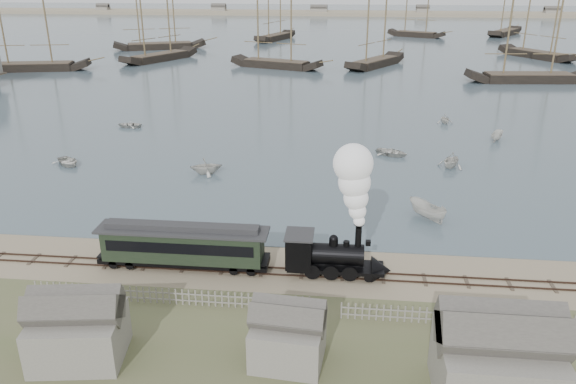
# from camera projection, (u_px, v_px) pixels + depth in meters

# --- Properties ---
(ground) EXTENTS (600.00, 600.00, 0.00)m
(ground) POSITION_uv_depth(u_px,v_px,m) (278.00, 259.00, 43.80)
(ground) COLOR tan
(ground) RESTS_ON ground
(harbor_water) EXTENTS (600.00, 336.00, 0.06)m
(harbor_water) POSITION_uv_depth(u_px,v_px,m) (335.00, 32.00, 200.86)
(harbor_water) COLOR #42545F
(harbor_water) RESTS_ON ground
(rail_track) EXTENTS (120.00, 1.80, 0.16)m
(rail_track) POSITION_uv_depth(u_px,v_px,m) (275.00, 272.00, 41.94)
(rail_track) COLOR #38271E
(rail_track) RESTS_ON ground
(picket_fence_west) EXTENTS (19.00, 0.10, 1.20)m
(picket_fence_west) POSITION_uv_depth(u_px,v_px,m) (171.00, 304.00, 37.96)
(picket_fence_west) COLOR gray
(picket_fence_west) RESTS_ON ground
(picket_fence_east) EXTENTS (15.00, 0.10, 1.20)m
(picket_fence_east) POSITION_uv_depth(u_px,v_px,m) (459.00, 326.00, 35.67)
(picket_fence_east) COLOR gray
(picket_fence_east) RESTS_ON ground
(shed_left) EXTENTS (5.00, 4.00, 4.10)m
(shed_left) POSITION_uv_depth(u_px,v_px,m) (82.00, 357.00, 32.75)
(shed_left) COLOR gray
(shed_left) RESTS_ON ground
(shed_mid) EXTENTS (4.00, 3.50, 3.60)m
(shed_mid) POSITION_uv_depth(u_px,v_px,m) (288.00, 360.00, 32.52)
(shed_mid) COLOR gray
(shed_mid) RESTS_ON ground
(far_spit) EXTENTS (500.00, 20.00, 1.80)m
(far_spit) POSITION_uv_depth(u_px,v_px,m) (339.00, 15.00, 274.78)
(far_spit) COLOR tan
(far_spit) RESTS_ON ground
(locomotive) EXTENTS (7.76, 2.90, 9.67)m
(locomotive) POSITION_uv_depth(u_px,v_px,m) (348.00, 221.00, 39.80)
(locomotive) COLOR black
(locomotive) RESTS_ON ground
(passenger_coach) EXTENTS (12.85, 2.48, 3.12)m
(passenger_coach) POSITION_uv_depth(u_px,v_px,m) (183.00, 244.00, 41.88)
(passenger_coach) COLOR black
(passenger_coach) RESTS_ON ground
(beached_dinghy) EXTENTS (3.44, 4.27, 0.79)m
(beached_dinghy) POSITION_uv_depth(u_px,v_px,m) (131.00, 247.00, 44.96)
(beached_dinghy) COLOR beige
(beached_dinghy) RESTS_ON ground
(rowboat_0) EXTENTS (4.70, 4.76, 0.81)m
(rowboat_0) POSITION_uv_depth(u_px,v_px,m) (68.00, 162.00, 64.53)
(rowboat_0) COLOR beige
(rowboat_0) RESTS_ON harbor_water
(rowboat_1) EXTENTS (3.89, 4.21, 1.84)m
(rowboat_1) POSITION_uv_depth(u_px,v_px,m) (206.00, 166.00, 61.57)
(rowboat_1) COLOR beige
(rowboat_1) RESTS_ON harbor_water
(rowboat_2) EXTENTS (4.04, 3.89, 1.57)m
(rowboat_2) POSITION_uv_depth(u_px,v_px,m) (427.00, 211.00, 50.48)
(rowboat_2) COLOR beige
(rowboat_2) RESTS_ON harbor_water
(rowboat_3) EXTENTS (4.26, 4.77, 0.81)m
(rowboat_3) POSITION_uv_depth(u_px,v_px,m) (392.00, 152.00, 67.86)
(rowboat_3) COLOR beige
(rowboat_3) RESTS_ON harbor_water
(rowboat_4) EXTENTS (4.44, 4.29, 1.79)m
(rowboat_4) POSITION_uv_depth(u_px,v_px,m) (451.00, 160.00, 63.57)
(rowboat_4) COLOR beige
(rowboat_4) RESTS_ON harbor_water
(rowboat_5) EXTENTS (3.37, 2.53, 1.23)m
(rowboat_5) POSITION_uv_depth(u_px,v_px,m) (497.00, 136.00, 73.65)
(rowboat_5) COLOR beige
(rowboat_5) RESTS_ON harbor_water
(rowboat_6) EXTENTS (2.54, 3.51, 0.72)m
(rowboat_6) POSITION_uv_depth(u_px,v_px,m) (129.00, 125.00, 79.99)
(rowboat_6) COLOR beige
(rowboat_6) RESTS_ON harbor_water
(rowboat_7) EXTENTS (2.98, 2.68, 1.39)m
(rowboat_7) POSITION_uv_depth(u_px,v_px,m) (445.00, 119.00, 81.86)
(rowboat_7) COLOR beige
(rowboat_7) RESTS_ON harbor_water
(schooner_0) EXTENTS (24.91, 10.72, 20.00)m
(schooner_0) POSITION_uv_depth(u_px,v_px,m) (26.00, 24.00, 121.05)
(schooner_0) COLOR black
(schooner_0) RESTS_ON harbor_water
(schooner_1) EXTENTS (14.99, 22.03, 20.00)m
(schooner_1) POSITION_uv_depth(u_px,v_px,m) (157.00, 18.00, 134.59)
(schooner_1) COLOR black
(schooner_1) RESTS_ON harbor_water
(schooner_2) EXTENTS (21.96, 11.73, 20.00)m
(schooner_2) POSITION_uv_depth(u_px,v_px,m) (276.00, 22.00, 124.41)
(schooner_2) COLOR black
(schooner_2) RESTS_ON harbor_water
(schooner_3) EXTENTS (15.07, 20.65, 20.00)m
(schooner_3) POSITION_uv_depth(u_px,v_px,m) (378.00, 22.00, 126.20)
(schooner_3) COLOR black
(schooner_3) RESTS_ON harbor_water
(schooner_4) EXTENTS (24.99, 7.97, 20.00)m
(schooner_4) POSITION_uv_depth(u_px,v_px,m) (536.00, 30.00, 108.47)
(schooner_4) COLOR black
(schooner_4) RESTS_ON harbor_water
(schooner_5) EXTENTS (16.15, 21.46, 20.00)m
(schooner_5) POSITION_uv_depth(u_px,v_px,m) (543.00, 17.00, 138.54)
(schooner_5) COLOR black
(schooner_5) RESTS_ON harbor_water
(schooner_6) EXTENTS (25.69, 14.78, 20.00)m
(schooner_6) POSITION_uv_depth(u_px,v_px,m) (157.00, 12.00, 154.52)
(schooner_6) COLOR black
(schooner_6) RESTS_ON harbor_water
(schooner_7) EXTENTS (11.78, 21.35, 20.00)m
(schooner_7) POSITION_uv_depth(u_px,v_px,m) (275.00, 7.00, 174.55)
(schooner_7) COLOR black
(schooner_7) RESTS_ON harbor_water
(schooner_8) EXTENTS (18.81, 12.19, 20.00)m
(schooner_8) POSITION_uv_depth(u_px,v_px,m) (418.00, 5.00, 182.46)
(schooner_8) COLOR black
(schooner_8) RESTS_ON harbor_water
(schooner_9) EXTENTS (16.17, 21.69, 20.00)m
(schooner_9) POSITION_uv_depth(u_px,v_px,m) (509.00, 4.00, 187.53)
(schooner_9) COLOR black
(schooner_9) RESTS_ON harbor_water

